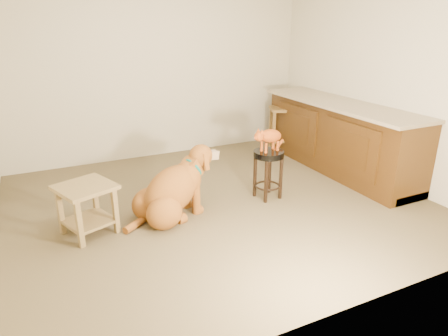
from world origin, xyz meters
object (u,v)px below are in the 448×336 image
padded_stool (268,165)px  golden_retriever (172,192)px  wood_stool (282,129)px  side_table (87,202)px  tabby_kitten (269,137)px

padded_stool → golden_retriever: 1.16m
padded_stool → golden_retriever: golden_retriever is taller
wood_stool → golden_retriever: size_ratio=0.60×
golden_retriever → side_table: bearing=162.1°
side_table → tabby_kitten: bearing=-0.8°
side_table → tabby_kitten: 2.02m
padded_stool → tabby_kitten: size_ratio=1.18×
wood_stool → side_table: wood_stool is taller
padded_stool → wood_stool: wood_stool is taller
golden_retriever → padded_stool: bearing=-16.1°
wood_stool → side_table: size_ratio=1.14×
padded_stool → tabby_kitten: (-0.01, -0.00, 0.33)m
tabby_kitten → golden_retriever: bearing=173.9°
padded_stool → tabby_kitten: 0.33m
golden_retriever → tabby_kitten: 1.23m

